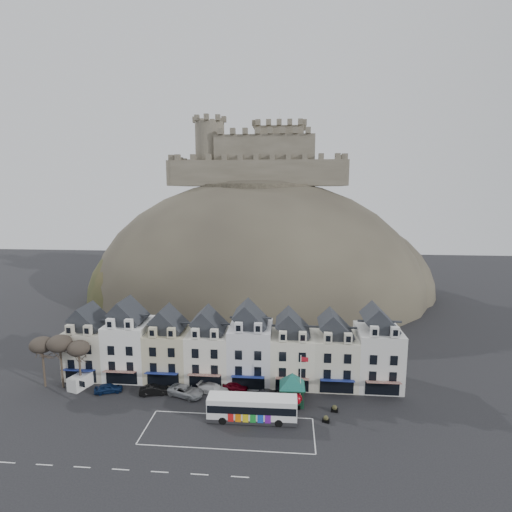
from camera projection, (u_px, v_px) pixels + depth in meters
The scene contains 21 objects.
ground at pixel (212, 436), 50.80m from camera, with size 300.00×300.00×0.00m, color black.
coach_bay_markings at pixel (229, 431), 51.86m from camera, with size 22.00×7.50×0.01m, color silver.
townhouse_terrace at pixel (231, 348), 65.61m from camera, with size 54.40×9.35×11.80m.
castle_hill at pixel (261, 295), 118.43m from camera, with size 100.00×76.00×68.00m.
castle at pixel (261, 158), 118.74m from camera, with size 50.20×22.20×22.00m.
tree_left_far at pixel (42, 345), 62.45m from camera, with size 3.61×3.61×8.24m.
tree_left_mid at pixel (60, 344), 62.14m from camera, with size 3.78×3.78×8.64m.
tree_left_near at pixel (78, 349), 62.00m from camera, with size 3.43×3.43×7.84m.
bus at pixel (252, 407), 53.99m from camera, with size 12.13×2.97×3.41m.
bus_shelter at pixel (292, 380), 58.01m from camera, with size 7.44×7.44×4.72m.
red_buoy at pixel (296, 400), 57.42m from camera, with size 1.72×1.72×2.12m.
flagpole at pixel (301, 377), 57.24m from camera, with size 1.11×0.22×7.72m.
white_van at pixel (83, 380), 63.47m from camera, with size 3.28×5.02×2.12m.
planter_west at pixel (335, 409), 56.23m from camera, with size 1.06×0.71×1.01m.
planter_east at pixel (326, 419), 53.71m from camera, with size 1.04×0.73×0.95m.
car_navy at pixel (108, 388), 61.56m from camera, with size 1.68×4.18×1.42m, color #0E2047.
car_black at pixel (154, 390), 60.94m from camera, with size 1.54×4.41×1.45m, color black.
car_silver at pixel (185, 391), 60.54m from camera, with size 2.56×5.47×1.54m, color #989B9F.
car_white at pixel (213, 389), 61.29m from camera, with size 2.07×5.10×1.48m, color silver.
car_maroon at pixel (235, 386), 62.17m from camera, with size 1.59×3.96×1.35m, color #560410.
car_charcoal at pixel (268, 395), 59.52m from camera, with size 1.49×4.26×1.40m, color black.
Camera 1 is at (9.61, -45.66, 31.01)m, focal length 28.00 mm.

